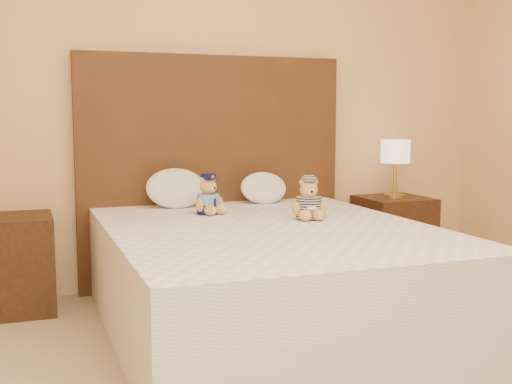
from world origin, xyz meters
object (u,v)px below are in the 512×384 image
at_px(pillow_left, 176,186).
at_px(pillow_right, 264,186).
at_px(nightstand_left, 12,264).
at_px(teddy_prisoner, 309,199).
at_px(teddy_police, 208,194).
at_px(bed, 268,278).
at_px(nightstand_right, 393,236).
at_px(lamp, 395,154).

relative_size(pillow_left, pillow_right, 1.20).
bearing_deg(nightstand_left, teddy_prisoner, -23.60).
height_order(nightstand_left, teddy_police, teddy_police).
relative_size(bed, nightstand_left, 3.64).
xyz_separation_m(teddy_police, pillow_left, (-0.11, 0.33, 0.02)).
xyz_separation_m(bed, teddy_police, (-0.18, 0.50, 0.39)).
bearing_deg(teddy_police, bed, -92.80).
bearing_deg(pillow_right, teddy_prisoner, -90.24).
relative_size(bed, nightstand_right, 3.64).
distance_m(nightstand_left, lamp, 2.56).
xyz_separation_m(nightstand_right, pillow_left, (-1.54, 0.03, 0.41)).
bearing_deg(nightstand_right, pillow_right, 178.21).
height_order(nightstand_left, lamp, lamp).
relative_size(bed, pillow_right, 6.46).
relative_size(lamp, teddy_prisoner, 1.77).
distance_m(bed, nightstand_left, 1.48).
xyz_separation_m(bed, pillow_left, (-0.29, 0.83, 0.41)).
xyz_separation_m(nightstand_right, lamp, (-0.00, 0.00, 0.57)).
xyz_separation_m(nightstand_left, teddy_police, (1.07, -0.30, 0.39)).
bearing_deg(teddy_police, pillow_right, 12.98).
relative_size(nightstand_left, teddy_police, 2.41).
height_order(teddy_prisoner, pillow_left, pillow_left).
distance_m(nightstand_left, teddy_prisoner, 1.72).
relative_size(bed, lamp, 5.00).
bearing_deg(pillow_right, bed, -109.11).
xyz_separation_m(lamp, teddy_prisoner, (-0.97, -0.67, -0.19)).
bearing_deg(teddy_prisoner, nightstand_left, 165.18).
bearing_deg(teddy_prisoner, pillow_left, 138.16).
height_order(nightstand_left, pillow_right, pillow_right).
relative_size(nightstand_right, lamp, 1.38).
bearing_deg(teddy_police, pillow_left, 86.81).
bearing_deg(teddy_police, teddy_prisoner, -61.12).
bearing_deg(nightstand_left, lamp, 0.00).
height_order(nightstand_left, pillow_left, pillow_left).
height_order(nightstand_right, teddy_prisoner, teddy_prisoner).
distance_m(bed, teddy_prisoner, 0.50).
distance_m(teddy_police, teddy_prisoner, 0.59).
relative_size(nightstand_left, lamp, 1.38).
bearing_deg(nightstand_left, teddy_police, -15.52).
distance_m(teddy_police, pillow_right, 0.57).
bearing_deg(pillow_left, nightstand_left, -178.21).
bearing_deg(bed, lamp, 32.62).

